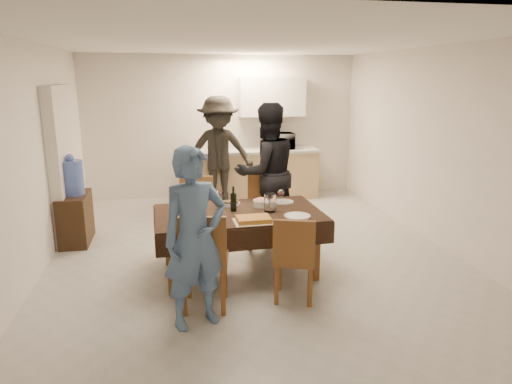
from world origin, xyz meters
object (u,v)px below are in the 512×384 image
at_px(savoury_tart, 254,219).
at_px(person_far, 267,173).
at_px(person_kitchen, 219,152).
at_px(water_jug, 71,178).
at_px(console, 76,218).
at_px(wine_bottle, 233,199).
at_px(dining_table, 239,215).
at_px(water_pitcher, 270,203).
at_px(person_near, 195,239).
at_px(microwave, 279,141).

xyz_separation_m(savoury_tart, person_far, (0.45, 1.43, 0.19)).
relative_size(savoury_tart, person_kitchen, 0.22).
distance_m(water_jug, savoury_tart, 2.78).
relative_size(console, wine_bottle, 2.54).
distance_m(dining_table, water_pitcher, 0.38).
relative_size(console, person_far, 0.39).
xyz_separation_m(console, person_near, (1.48, -2.45, 0.48)).
xyz_separation_m(water_pitcher, savoury_tart, (-0.25, -0.33, -0.08)).
xyz_separation_m(console, water_jug, (0.00, 0.00, 0.57)).
relative_size(wine_bottle, microwave, 0.54).
distance_m(microwave, person_near, 4.68).
distance_m(water_pitcher, microwave, 3.44).
xyz_separation_m(water_jug, savoury_tart, (2.13, -1.78, -0.15)).
bearing_deg(console, dining_table, -34.56).
height_order(water_pitcher, person_far, person_far).
bearing_deg(person_far, water_jug, -22.15).
bearing_deg(savoury_tart, water_jug, 140.14).
bearing_deg(person_kitchen, water_jug, -146.33).
height_order(water_jug, person_near, person_near).
distance_m(dining_table, person_near, 1.19).
height_order(savoury_tart, person_near, person_near).
xyz_separation_m(wine_bottle, microwave, (1.31, 3.21, 0.19)).
bearing_deg(person_near, water_pitcher, 27.76).
xyz_separation_m(person_near, person_kitchen, (0.65, 3.86, 0.13)).
distance_m(microwave, person_far, 2.33).
height_order(water_pitcher, person_kitchen, person_kitchen).
relative_size(person_near, person_kitchen, 0.86).
height_order(microwave, person_near, person_near).
xyz_separation_m(console, savoury_tart, (2.13, -1.78, 0.41)).
bearing_deg(dining_table, person_kitchen, 86.05).
height_order(person_far, person_kitchen, person_kitchen).
bearing_deg(person_far, wine_bottle, 44.55).
xyz_separation_m(microwave, person_near, (-1.81, -4.31, -0.24)).
xyz_separation_m(savoury_tart, person_near, (-0.65, -0.67, 0.07)).
height_order(console, person_near, person_near).
xyz_separation_m(savoury_tart, person_kitchen, (-0.00, 3.19, 0.20)).
xyz_separation_m(dining_table, savoury_tart, (0.10, -0.38, 0.06)).
bearing_deg(savoury_tart, dining_table, 104.74).
height_order(dining_table, water_jug, water_jug).
bearing_deg(person_near, person_far, 42.10).
relative_size(water_jug, savoury_tart, 1.12).
height_order(dining_table, water_pitcher, water_pitcher).
relative_size(dining_table, person_far, 1.01).
bearing_deg(savoury_tart, console, 140.14).
distance_m(wine_bottle, person_near, 1.21).
bearing_deg(dining_table, water_pitcher, -10.11).
xyz_separation_m(person_far, person_kitchen, (-0.45, 1.76, 0.01)).
bearing_deg(water_pitcher, microwave, 74.61).
height_order(dining_table, person_near, person_near).
xyz_separation_m(water_pitcher, person_kitchen, (-0.25, 2.86, 0.12)).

